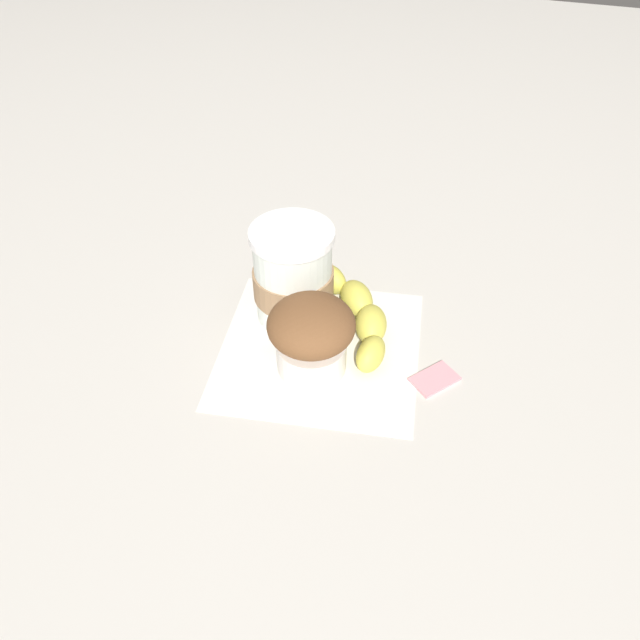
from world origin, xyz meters
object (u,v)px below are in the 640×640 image
(coffee_cup, at_px, (293,276))
(banana, at_px, (358,312))
(muffin, at_px, (311,334))
(sugar_packet, at_px, (435,378))

(coffee_cup, height_order, banana, coffee_cup)
(muffin, xyz_separation_m, sugar_packet, (0.13, 0.02, -0.05))
(banana, distance_m, sugar_packet, 0.12)
(muffin, distance_m, sugar_packet, 0.14)
(coffee_cup, relative_size, banana, 0.73)
(coffee_cup, distance_m, sugar_packet, 0.20)
(coffee_cup, distance_m, muffin, 0.09)
(muffin, xyz_separation_m, banana, (0.03, 0.08, -0.03))
(muffin, bearing_deg, coffee_cup, 121.71)
(coffee_cup, xyz_separation_m, banana, (0.08, 0.01, -0.04))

